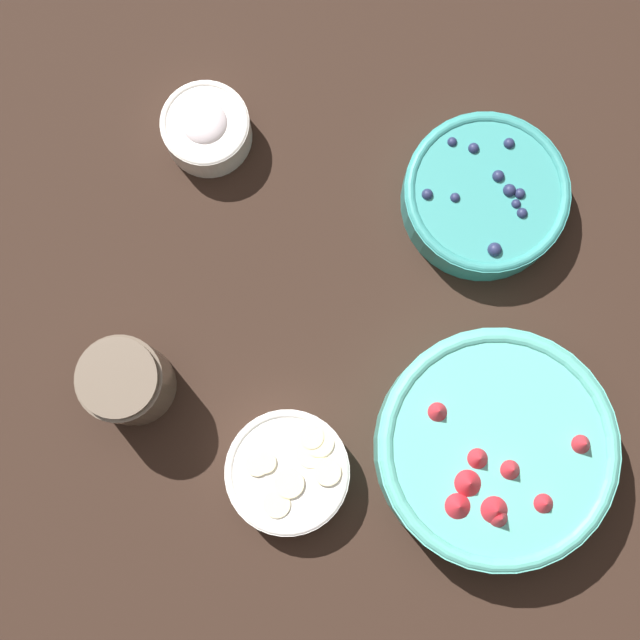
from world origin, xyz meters
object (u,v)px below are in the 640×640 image
at_px(bowl_strawberries, 494,449).
at_px(jar_chocolate, 128,382).
at_px(bowl_bananas, 288,472).
at_px(bowl_blueberries, 485,196).
at_px(bowl_cream, 206,128).

distance_m(bowl_strawberries, jar_chocolate, 0.40).
distance_m(bowl_bananas, jar_chocolate, 0.20).
xyz_separation_m(bowl_bananas, jar_chocolate, (0.08, 0.18, 0.02)).
xyz_separation_m(bowl_blueberries, jar_chocolate, (-0.25, 0.38, 0.02)).
distance_m(bowl_blueberries, bowl_bananas, 0.38).
bearing_deg(bowl_cream, bowl_blueberries, -98.99).
xyz_separation_m(bowl_strawberries, bowl_cream, (0.34, 0.35, -0.02)).
relative_size(bowl_strawberries, jar_chocolate, 2.50).
xyz_separation_m(bowl_blueberries, bowl_bananas, (-0.33, 0.19, -0.00)).
height_order(bowl_bananas, bowl_cream, bowl_cream).
height_order(bowl_cream, jar_chocolate, jar_chocolate).
distance_m(bowl_blueberries, bowl_cream, 0.33).
height_order(bowl_blueberries, bowl_bananas, bowl_blueberries).
bearing_deg(bowl_bananas, bowl_cream, 19.06).
relative_size(bowl_blueberries, bowl_cream, 1.84).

